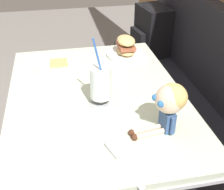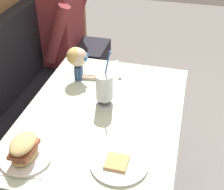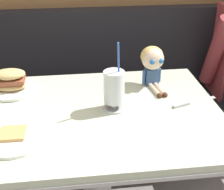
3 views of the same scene
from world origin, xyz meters
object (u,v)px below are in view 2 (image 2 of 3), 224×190
(milkshake_glass, at_px, (104,89))
(butter_knife, at_px, (119,72))
(seated_doll, at_px, (78,59))
(sandwich_plate, at_px, (25,152))
(diner_patron, at_px, (67,26))
(toast_plate, at_px, (119,163))

(milkshake_glass, relative_size, butter_knife, 1.38)
(butter_knife, xyz_separation_m, seated_doll, (-0.11, 0.22, 0.12))
(sandwich_plate, height_order, seated_doll, seated_doll)
(butter_knife, distance_m, seated_doll, 0.28)
(milkshake_glass, relative_size, diner_patron, 0.39)
(butter_knife, bearing_deg, milkshake_glass, -179.95)
(milkshake_glass, bearing_deg, butter_knife, 0.05)
(toast_plate, distance_m, butter_knife, 0.75)
(sandwich_plate, xyz_separation_m, diner_patron, (1.40, 0.35, -0.04))
(toast_plate, xyz_separation_m, diner_patron, (1.33, 0.74, -0.01))
(seated_doll, bearing_deg, diner_patron, 26.18)
(milkshake_glass, bearing_deg, diner_patron, 31.48)
(seated_doll, relative_size, diner_patron, 0.28)
(diner_patron, bearing_deg, milkshake_glass, -148.52)
(toast_plate, bearing_deg, milkshake_glass, 23.42)
(toast_plate, bearing_deg, diner_patron, 29.19)
(toast_plate, bearing_deg, butter_knife, 13.32)
(toast_plate, height_order, seated_doll, seated_doll)
(sandwich_plate, bearing_deg, milkshake_glass, -25.34)
(sandwich_plate, relative_size, diner_patron, 0.28)
(sandwich_plate, xyz_separation_m, butter_knife, (0.80, -0.22, -0.04))
(milkshake_glass, xyz_separation_m, diner_patron, (0.93, 0.57, -0.10))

